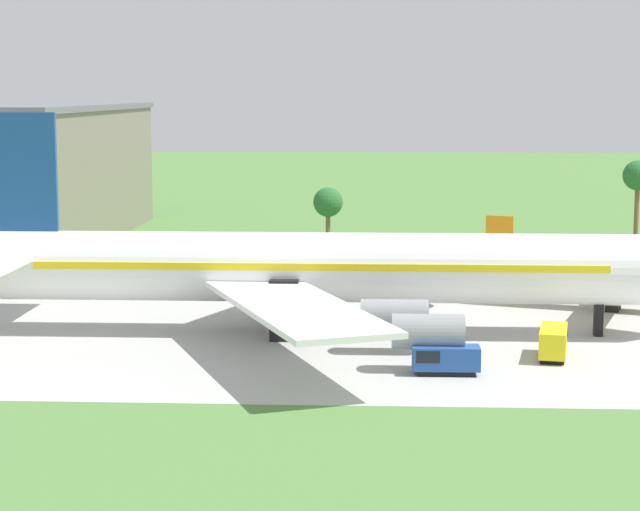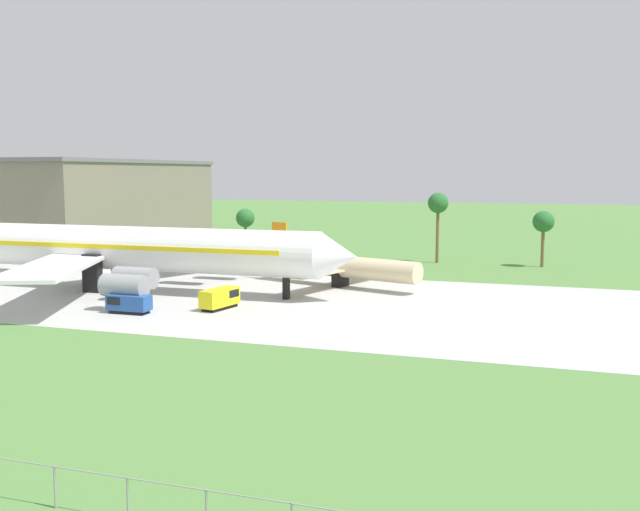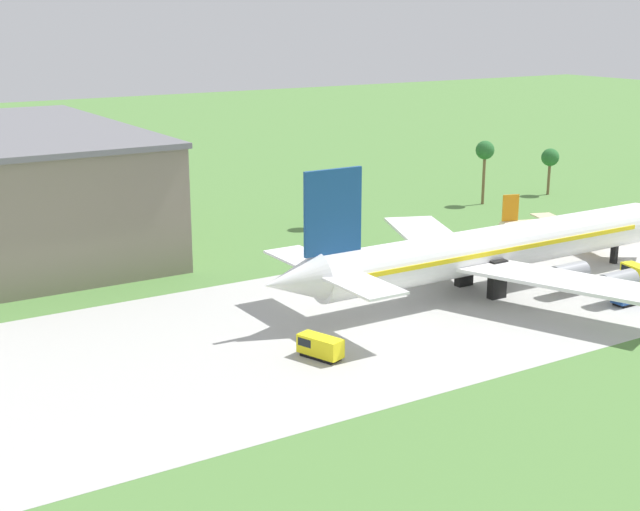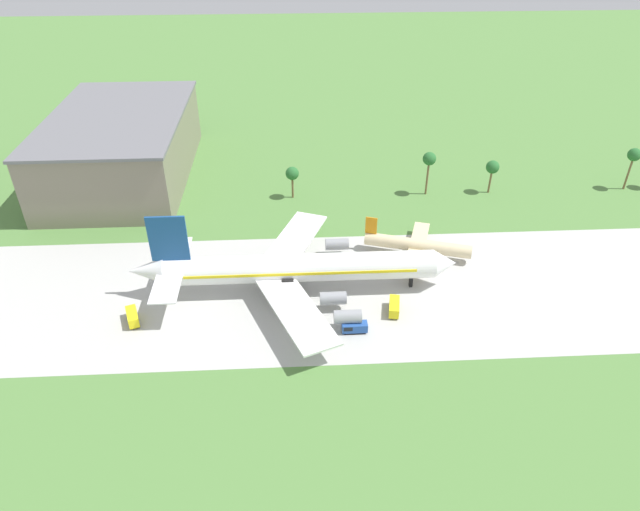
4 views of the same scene
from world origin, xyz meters
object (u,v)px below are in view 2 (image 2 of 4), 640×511
at_px(regional_aircraft, 340,266).
at_px(fuel_truck, 221,298).
at_px(jet_airliner, 116,248).
at_px(catering_van, 128,303).
at_px(terminal_building, 84,200).

height_order(regional_aircraft, fuel_truck, regional_aircraft).
distance_m(jet_airliner, catering_van, 18.45).
distance_m(jet_airliner, fuel_truck, 21.94).
bearing_deg(terminal_building, jet_airliner, -50.42).
height_order(jet_airliner, regional_aircraft, jet_airliner).
xyz_separation_m(jet_airliner, fuel_truck, (19.80, -8.37, -4.35)).
xyz_separation_m(regional_aircraft, fuel_truck, (-8.49, -20.15, -1.52)).
distance_m(jet_airliner, regional_aircraft, 30.78).
relative_size(regional_aircraft, fuel_truck, 4.24).
bearing_deg(jet_airliner, terminal_building, 129.58).
xyz_separation_m(jet_airliner, terminal_building, (-48.47, 58.63, 3.74)).
relative_size(jet_airliner, fuel_truck, 11.98).
height_order(fuel_truck, catering_van, fuel_truck).
bearing_deg(fuel_truck, regional_aircraft, 67.16).
height_order(jet_airliner, catering_van, jet_airliner).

